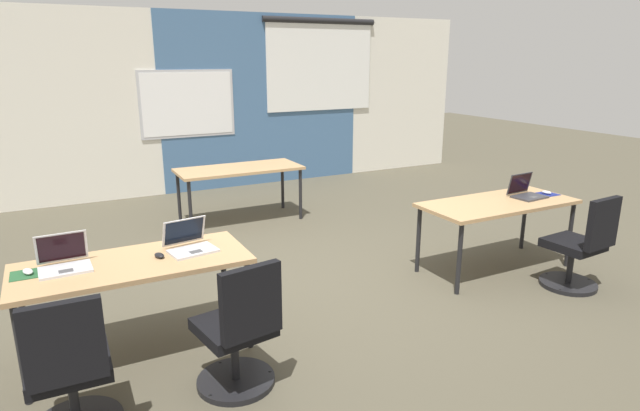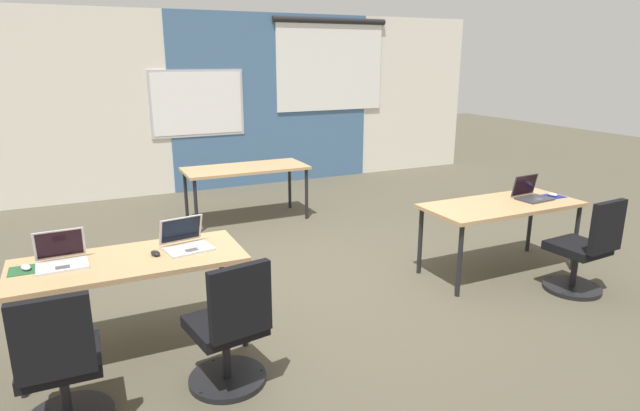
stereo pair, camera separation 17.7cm
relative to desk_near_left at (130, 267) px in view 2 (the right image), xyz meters
name	(u,v)px [view 2 (the right image)]	position (x,y,z in m)	size (l,w,h in m)	color
ground_plane	(316,279)	(1.75, 0.60, -0.66)	(24.00, 24.00, 0.00)	#4C4738
back_wall_assembly	(209,102)	(1.80, 4.80, 0.75)	(10.00, 0.27, 2.80)	silver
desk_near_left	(130,267)	(0.00, 0.00, 0.00)	(1.60, 0.70, 0.72)	tan
desk_near_right	(502,209)	(3.50, 0.00, 0.00)	(1.60, 0.70, 0.72)	tan
desk_far_center	(246,171)	(1.75, 2.80, 0.00)	(1.60, 0.70, 0.72)	tan
laptop_near_left_inner	(186,242)	(0.42, 0.04, 0.11)	(0.38, 0.35, 0.23)	silver
mouse_near_left_inner	(155,253)	(0.18, -0.01, 0.08)	(0.08, 0.11, 0.03)	black
chair_near_left_inner	(230,336)	(0.51, -0.77, -0.28)	(0.52, 0.57, 0.92)	black
laptop_near_right_end	(531,194)	(3.89, 0.01, 0.11)	(0.35, 0.30, 0.23)	#333338
mousepad_near_right_end	(552,196)	(4.16, -0.02, 0.06)	(0.22, 0.19, 0.00)	navy
mouse_near_right_end	(553,195)	(4.16, -0.02, 0.08)	(0.08, 0.11, 0.03)	silver
chair_near_right_end	(584,254)	(3.83, -0.72, -0.28)	(0.52, 0.55, 0.92)	black
laptop_near_left_end	(61,258)	(-0.43, 0.08, 0.11)	(0.34, 0.29, 0.23)	silver
mousepad_near_left_end	(26,270)	(-0.66, 0.08, 0.06)	(0.22, 0.19, 0.00)	#23512D
mouse_near_left_end	(26,267)	(-0.66, 0.08, 0.08)	(0.09, 0.11, 0.03)	silver
chair_near_left_end	(61,373)	(-0.48, -0.77, -0.28)	(0.52, 0.54, 0.92)	black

